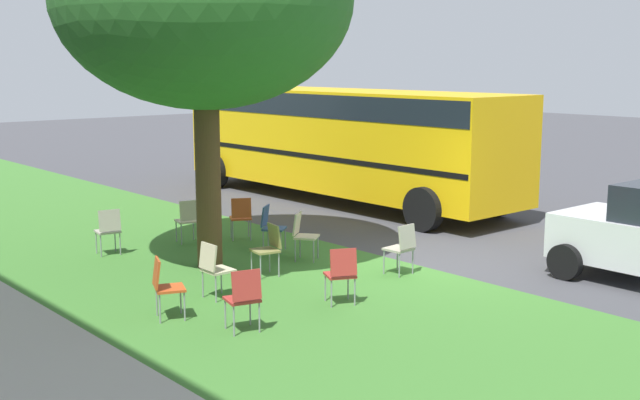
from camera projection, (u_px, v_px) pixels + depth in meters
The scene contains 14 objects.
ground at pixel (429, 264), 14.19m from camera, with size 80.00×80.00×0.00m, color #424247.
grass_verge at pixel (290, 298), 12.12m from camera, with size 48.00×6.00×0.01m, color #3D752D.
chair_0 at pixel (108, 228), 14.80m from camera, with size 0.49×0.49×0.88m.
chair_1 at pixel (271, 224), 15.13m from camera, with size 0.58×0.58×0.88m.
chair_2 at pixel (241, 215), 16.07m from camera, with size 0.57×0.56×0.88m.
chair_3 at pixel (244, 295), 10.52m from camera, with size 0.51×0.51×0.88m.
chair_4 at pixel (188, 218), 15.78m from camera, with size 0.51×0.50×0.88m.
chair_5 at pixel (303, 232), 14.41m from camera, with size 0.58×0.58×0.88m.
chair_6 at pixel (341, 271), 11.73m from camera, with size 0.56×0.55×0.88m.
chair_7 at pixel (214, 266), 12.03m from camera, with size 0.42×0.42×0.88m.
chair_8 at pixel (269, 246), 13.37m from camera, with size 0.49×0.50×0.88m.
chair_9 at pixel (165, 283), 11.07m from camera, with size 0.54×0.55×0.88m.
chair_10 at pixel (402, 245), 13.41m from camera, with size 0.45×0.45×0.88m.
school_bus at pixel (341, 134), 20.49m from camera, with size 10.40×2.80×2.88m.
Camera 1 is at (-9.14, 10.50, 3.56)m, focal length 44.49 mm.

